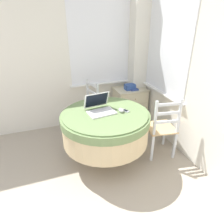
{
  "coord_description": "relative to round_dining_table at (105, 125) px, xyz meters",
  "views": [
    {
      "loc": [
        0.49,
        -0.53,
        1.93
      ],
      "look_at": [
        1.36,
        1.87,
        0.69
      ],
      "focal_mm": 32.0,
      "sensor_mm": 36.0,
      "label": 1
    }
  ],
  "objects": [
    {
      "name": "computer_mouse",
      "position": [
        0.21,
        -0.05,
        0.21
      ],
      "size": [
        0.06,
        0.1,
        0.05
      ],
      "color": "silver",
      "rests_on": "round_dining_table"
    },
    {
      "name": "corner_cabinet",
      "position": [
        0.84,
        1.02,
        -0.25
      ],
      "size": [
        0.59,
        0.48,
        0.68
      ],
      "color": "beige",
      "rests_on": "ground_plane"
    },
    {
      "name": "corner_room_shell",
      "position": [
        0.2,
        0.22,
        0.69
      ],
      "size": [
        4.64,
        4.86,
        2.55
      ],
      "color": "white",
      "rests_on": "ground_plane"
    },
    {
      "name": "storage_box",
      "position": [
        0.81,
        0.98,
        0.14
      ],
      "size": [
        0.19,
        0.14,
        0.1
      ],
      "color": "#2D4C93",
      "rests_on": "corner_cabinet"
    },
    {
      "name": "book_on_cabinet",
      "position": [
        0.87,
        0.99,
        0.1
      ],
      "size": [
        0.14,
        0.25,
        0.02
      ],
      "color": "#33478C",
      "rests_on": "corner_cabinet"
    },
    {
      "name": "dining_chair_near_back_window",
      "position": [
        -0.07,
        0.83,
        -0.14
      ],
      "size": [
        0.5,
        0.49,
        0.95
      ],
      "color": "tan",
      "rests_on": "ground_plane"
    },
    {
      "name": "laptop",
      "position": [
        -0.06,
        0.06,
        0.24
      ],
      "size": [
        0.39,
        0.36,
        0.24
      ],
      "color": "white",
      "rests_on": "round_dining_table"
    },
    {
      "name": "dining_chair_near_right_window",
      "position": [
        0.81,
        -0.14,
        -0.14
      ],
      "size": [
        0.46,
        0.47,
        0.95
      ],
      "color": "tan",
      "rests_on": "ground_plane"
    },
    {
      "name": "cell_phone",
      "position": [
        0.27,
        -0.05,
        0.19
      ],
      "size": [
        0.1,
        0.12,
        0.01
      ],
      "color": "#B2B7BC",
      "rests_on": "round_dining_table"
    },
    {
      "name": "round_dining_table",
      "position": [
        0.0,
        0.0,
        0.0
      ],
      "size": [
        1.19,
        1.19,
        0.78
      ],
      "color": "#4C3D2D",
      "rests_on": "ground_plane"
    }
  ]
}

